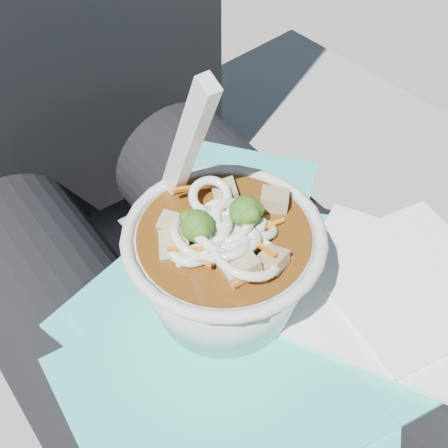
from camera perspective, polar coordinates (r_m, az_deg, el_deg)
stone_ledge at (r=0.87m, az=-6.33°, el=-13.58°), size 1.05×0.60×0.42m
lap at (r=0.56m, az=-0.48°, el=-10.57°), size 0.33×0.48×0.14m
person_body at (r=0.58m, az=-5.86°, el=-2.48°), size 0.34×0.94×0.97m
plastic_bag at (r=0.48m, az=4.19°, el=-8.17°), size 0.34×0.34×0.02m
napkins at (r=0.49m, az=15.74°, el=-5.76°), size 0.19×0.19×0.01m
udon_bowl at (r=0.43m, az=-0.04°, el=-3.30°), size 0.16×0.16×0.19m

